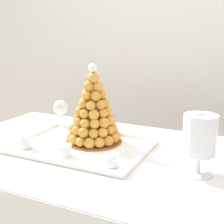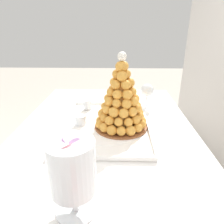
# 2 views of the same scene
# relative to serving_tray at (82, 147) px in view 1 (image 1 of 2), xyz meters

# --- Properties ---
(backdrop_wall) EXTENTS (4.80, 0.10, 2.50)m
(backdrop_wall) POSITION_rel_serving_tray_xyz_m (0.22, 1.11, 0.44)
(backdrop_wall) COLOR silver
(backdrop_wall) RESTS_ON ground_plane
(buffet_table) EXTENTS (1.77, 0.92, 0.80)m
(buffet_table) POSITION_rel_serving_tray_xyz_m (0.22, 0.00, -0.10)
(buffet_table) COLOR brown
(buffet_table) RESTS_ON ground_plane
(serving_tray) EXTENTS (0.61, 0.44, 0.02)m
(serving_tray) POSITION_rel_serving_tray_xyz_m (0.00, 0.00, 0.00)
(serving_tray) COLOR white
(serving_tray) RESTS_ON buffet_table
(croquembouche) EXTENTS (0.27, 0.27, 0.38)m
(croquembouche) POSITION_rel_serving_tray_xyz_m (0.02, 0.08, 0.15)
(croquembouche) COLOR brown
(croquembouche) RESTS_ON serving_tray
(dessert_cup_left) EXTENTS (0.05, 0.05, 0.06)m
(dessert_cup_left) POSITION_rel_serving_tray_xyz_m (-0.22, -0.13, 0.03)
(dessert_cup_left) COLOR silver
(dessert_cup_left) RESTS_ON serving_tray
(dessert_cup_mid_left) EXTENTS (0.06, 0.06, 0.05)m
(dessert_cup_mid_left) POSITION_rel_serving_tray_xyz_m (-0.00, -0.13, 0.03)
(dessert_cup_mid_left) COLOR silver
(dessert_cup_mid_left) RESTS_ON serving_tray
(dessert_cup_centre) EXTENTS (0.05, 0.05, 0.05)m
(dessert_cup_centre) POSITION_rel_serving_tray_xyz_m (0.22, -0.14, 0.03)
(dessert_cup_centre) COLOR silver
(dessert_cup_centre) RESTS_ON serving_tray
(macaron_goblet) EXTENTS (0.13, 0.13, 0.25)m
(macaron_goblet) POSITION_rel_serving_tray_xyz_m (0.54, -0.05, 0.15)
(macaron_goblet) COLOR white
(macaron_goblet) RESTS_ON buffet_table
(wine_glass) EXTENTS (0.08, 0.08, 0.15)m
(wine_glass) POSITION_rel_serving_tray_xyz_m (-0.29, 0.25, 0.10)
(wine_glass) COLOR silver
(wine_glass) RESTS_ON buffet_table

